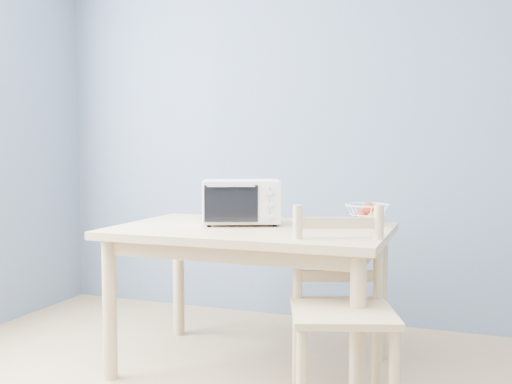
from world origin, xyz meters
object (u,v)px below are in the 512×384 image
(fruit_basket, at_px, (368,213))
(dining_chair, at_px, (341,315))
(dining_table, at_px, (251,246))
(toaster_oven, at_px, (239,201))

(fruit_basket, distance_m, dining_chair, 0.78)
(dining_table, height_order, dining_chair, dining_chair)
(toaster_oven, xyz_separation_m, fruit_basket, (0.66, 0.22, -0.07))
(toaster_oven, xyz_separation_m, dining_chair, (0.65, -0.46, -0.43))
(dining_table, xyz_separation_m, fruit_basket, (0.55, 0.30, 0.16))
(dining_table, distance_m, toaster_oven, 0.26)
(dining_table, relative_size, fruit_basket, 4.46)
(fruit_basket, relative_size, dining_chair, 0.35)
(dining_table, relative_size, toaster_oven, 2.93)
(toaster_oven, relative_size, fruit_basket, 1.52)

